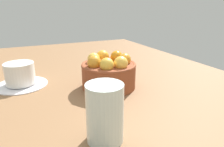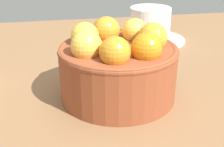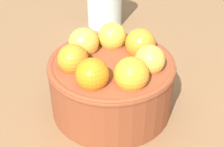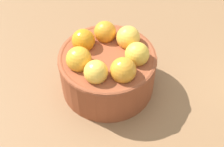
{
  "view_description": "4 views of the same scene",
  "coord_description": "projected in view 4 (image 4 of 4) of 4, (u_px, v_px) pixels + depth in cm",
  "views": [
    {
      "loc": [
        -53.09,
        23.02,
        23.89
      ],
      "look_at": [
        1.24,
        -1.64,
        3.65
      ],
      "focal_mm": 32.9,
      "sensor_mm": 36.0,
      "label": 1
    },
    {
      "loc": [
        -8.1,
        -37.29,
        20.51
      ],
      "look_at": [
        -0.61,
        1.1,
        3.03
      ],
      "focal_mm": 48.51,
      "sensor_mm": 36.0,
      "label": 2
    },
    {
      "loc": [
        29.78,
        -15.92,
        29.08
      ],
      "look_at": [
        -1.97,
        1.13,
        3.99
      ],
      "focal_mm": 51.69,
      "sensor_mm": 36.0,
      "label": 3
    },
    {
      "loc": [
        13.02,
        34.59,
        43.84
      ],
      "look_at": [
        -0.89,
        -0.22,
        2.55
      ],
      "focal_mm": 51.77,
      "sensor_mm": 36.0,
      "label": 4
    }
  ],
  "objects": [
    {
      "name": "ground_plane",
      "position": [
        108.0,
        94.0,
        0.59
      ],
      "size": [
        155.6,
        91.81,
        4.78
      ],
      "primitive_type": "cube",
      "color": "brown"
    },
    {
      "name": "terracotta_bowl",
      "position": [
        108.0,
        67.0,
        0.54
      ],
      "size": [
        16.15,
        16.15,
        10.37
      ],
      "color": "brown",
      "rests_on": "ground_plane"
    }
  ]
}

